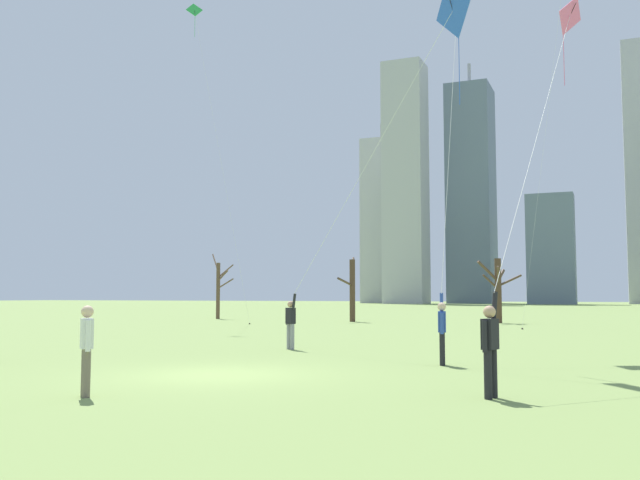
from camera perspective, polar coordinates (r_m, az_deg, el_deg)
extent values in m
plane|color=#7A934C|center=(16.18, -8.43, -10.92)|extent=(400.00, 400.00, 0.00)
cylinder|color=black|center=(18.30, 10.03, -8.83)|extent=(0.14, 0.14, 0.85)
cylinder|color=black|center=(18.52, 10.02, -8.77)|extent=(0.14, 0.14, 0.85)
cube|color=#2D4CA5|center=(18.37, 10.00, -6.64)|extent=(0.27, 0.38, 0.54)
sphere|color=beige|center=(18.36, 9.98, -5.42)|extent=(0.22, 0.22, 0.22)
cylinder|color=#2D4CA5|center=(18.17, 10.00, -6.77)|extent=(0.09, 0.09, 0.55)
cylinder|color=#2D4CA5|center=(18.57, 9.97, -5.16)|extent=(0.13, 0.22, 0.56)
cylinder|color=silver|center=(22.89, 10.72, 9.79)|extent=(0.88, 7.20, 11.21)
cylinder|color=gray|center=(23.57, -2.59, -7.93)|extent=(0.14, 0.14, 0.85)
cylinder|color=gray|center=(23.39, -2.29, -7.96)|extent=(0.14, 0.14, 0.85)
cube|color=black|center=(23.45, -2.44, -6.25)|extent=(0.39, 0.35, 0.54)
sphere|color=tan|center=(23.44, -2.43, -5.29)|extent=(0.22, 0.22, 0.22)
cylinder|color=black|center=(23.63, -2.71, -6.31)|extent=(0.09, 0.09, 0.55)
cylinder|color=black|center=(23.27, -2.15, -5.10)|extent=(0.22, 0.18, 0.56)
cube|color=blue|center=(21.79, 10.87, 18.04)|extent=(1.24, 1.08, 1.45)
cylinder|color=black|center=(21.79, 10.87, 18.04)|extent=(0.17, 0.63, 0.87)
cylinder|color=blue|center=(21.55, 11.38, 13.71)|extent=(0.02, 0.02, 2.23)
cylinder|color=silver|center=(21.96, 3.99, 6.45)|extent=(5.78, 1.39, 8.32)
cylinder|color=black|center=(12.63, 13.65, -10.70)|extent=(0.14, 0.14, 0.85)
cylinder|color=black|center=(12.83, 14.07, -10.60)|extent=(0.14, 0.14, 0.85)
cube|color=black|center=(12.67, 13.80, -7.53)|extent=(0.28, 0.38, 0.54)
sphere|color=tan|center=(12.66, 13.77, -5.76)|extent=(0.22, 0.22, 0.22)
cylinder|color=black|center=(12.48, 13.40, -7.73)|extent=(0.09, 0.09, 0.55)
cylinder|color=black|center=(12.85, 14.15, -5.37)|extent=(0.14, 0.22, 0.56)
cube|color=pink|center=(24.15, 19.88, 16.97)|extent=(0.59, 1.16, 1.21)
cylinder|color=black|center=(24.15, 19.88, 16.97)|extent=(0.39, 0.06, 0.76)
cylinder|color=pink|center=(23.73, 19.42, 13.93)|extent=(0.02, 0.02, 1.76)
cylinder|color=silver|center=(18.19, 17.83, 9.65)|extent=(1.02, 9.80, 8.73)
cylinder|color=#726656|center=(13.15, -18.66, -10.34)|extent=(0.14, 0.14, 0.85)
cylinder|color=#726656|center=(13.37, -18.76, -10.24)|extent=(0.14, 0.14, 0.85)
cube|color=white|center=(13.21, -18.63, -7.29)|extent=(0.39, 0.38, 0.54)
sphere|color=beige|center=(13.19, -18.59, -5.60)|extent=(0.22, 0.22, 0.22)
cylinder|color=white|center=(13.00, -18.53, -7.49)|extent=(0.09, 0.09, 0.55)
cylinder|color=white|center=(13.42, -18.73, -7.39)|extent=(0.09, 0.09, 0.55)
cube|color=green|center=(46.63, -10.30, 18.13)|extent=(1.00, 0.42, 0.99)
cylinder|color=black|center=(46.63, -10.30, 18.13)|extent=(0.28, 0.28, 0.61)
cylinder|color=green|center=(46.02, -10.26, 16.97)|extent=(0.02, 0.02, 1.47)
cylinder|color=silver|center=(44.22, -8.07, 6.00)|extent=(2.65, 2.74, 19.71)
cylinder|color=#3F3833|center=(44.04, -5.82, -6.86)|extent=(0.10, 0.10, 0.08)
cylinder|color=silver|center=(40.07, 18.01, 8.09)|extent=(2.73, 1.16, 20.80)
cylinder|color=#3F3833|center=(38.73, 16.31, -7.02)|extent=(0.10, 0.10, 0.08)
cylinder|color=#4C3828|center=(47.31, 14.45, -4.05)|extent=(0.43, 0.43, 4.26)
cylinder|color=#4C3828|center=(46.87, 13.66, -2.51)|extent=(1.31, 1.33, 1.41)
cylinder|color=#4C3828|center=(47.77, 14.65, -2.84)|extent=(0.46, 1.10, 0.89)
cylinder|color=#4C3828|center=(46.70, 14.43, -2.87)|extent=(0.34, 1.36, 1.28)
cylinder|color=#4C3828|center=(47.64, 15.34, -3.24)|extent=(1.52, 1.00, 0.85)
cylinder|color=#4C3828|center=(47.14, 13.85, -3.36)|extent=(1.04, 0.68, 1.03)
cylinder|color=brown|center=(54.55, -8.38, -4.15)|extent=(0.30, 0.30, 4.35)
cylinder|color=brown|center=(54.38, -7.77, -3.56)|extent=(1.26, 0.42, 0.82)
cylinder|color=brown|center=(54.76, -7.76, -2.54)|extent=(0.92, 1.02, 1.10)
cylinder|color=brown|center=(54.39, -7.99, -2.90)|extent=(0.91, 0.21, 0.88)
cylinder|color=brown|center=(55.35, -8.59, -1.89)|extent=(1.27, 1.15, 1.54)
cylinder|color=#4C3828|center=(48.15, 2.68, -4.17)|extent=(0.39, 0.39, 4.30)
cylinder|color=#4C3828|center=(47.48, 2.09, -3.46)|extent=(0.60, 1.69, 0.61)
cylinder|color=#4C3828|center=(48.61, 2.72, -1.84)|extent=(0.38, 0.91, 0.76)
cylinder|color=#4C3828|center=(48.58, 2.70, -3.04)|extent=(0.47, 0.96, 0.83)
cube|color=slate|center=(152.64, 18.47, -0.72)|extent=(9.53, 6.52, 22.97)
cube|color=#B2B2B7|center=(158.85, 7.05, 4.73)|extent=(9.07, 8.08, 54.89)
cube|color=slate|center=(167.34, 12.34, 3.69)|extent=(10.04, 11.82, 51.25)
cylinder|color=#99999E|center=(173.73, 12.17, 13.06)|extent=(0.80, 0.80, 5.91)
cube|color=#B2B2B7|center=(170.66, 5.16, 1.59)|extent=(9.43, 6.97, 40.29)
cylinder|color=#99999E|center=(174.45, 5.10, 8.86)|extent=(0.80, 0.80, 4.10)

